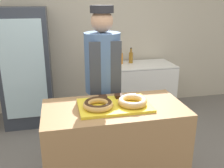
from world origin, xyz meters
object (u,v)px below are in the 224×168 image
Objects in this scene: chest_freezer at (142,87)px; donut_chocolate_glaze at (98,104)px; brownie_back_right at (119,96)px; baker_person at (103,84)px; serving_tray at (114,105)px; beverage_fridge at (26,67)px; bottle_orange at (121,58)px; donut_light_glaze at (132,101)px; brownie_back_left at (103,97)px; bottle_amber at (131,57)px.

donut_chocolate_glaze is at bearing -119.94° from chest_freezer.
baker_person is at bearing 100.22° from brownie_back_right.
serving_tray is 0.16m from donut_chocolate_glaze.
serving_tray is 1.98m from beverage_fridge.
donut_chocolate_glaze is at bearing -109.97° from bottle_orange.
baker_person is (-0.15, 0.61, -0.03)m from donut_light_glaze.
donut_chocolate_glaze is at bearing -112.41° from brownie_back_left.
brownie_back_right is (0.15, 0.00, 0.00)m from brownie_back_left.
chest_freezer is at bearing 59.26° from brownie_back_left.
serving_tray is at bearing 14.91° from donut_chocolate_glaze.
brownie_back_right is 0.04× the size of baker_person.
brownie_back_left is (-0.08, 0.14, 0.03)m from serving_tray.
donut_light_glaze is at bearing -112.07° from chest_freezer.
bottle_amber is (0.86, 1.91, -0.05)m from donut_chocolate_glaze.
brownie_back_left is (-0.23, 0.18, -0.02)m from donut_light_glaze.
bottle_amber is at bearing 65.75° from donut_chocolate_glaze.
bottle_orange is (0.53, 1.84, -0.00)m from serving_tray.
donut_chocolate_glaze is 0.63m from baker_person.
donut_light_glaze reaches higher than chest_freezer.
donut_light_glaze is 0.15× the size of beverage_fridge.
donut_chocolate_glaze is 0.26× the size of chest_freezer.
donut_light_glaze is 2.09m from beverage_fridge.
brownie_back_left is 0.29× the size of bottle_orange.
chest_freezer is 0.61m from bottle_orange.
donut_light_glaze is 0.20m from brownie_back_right.
baker_person is at bearing 75.84° from donut_chocolate_glaze.
baker_person is 1.02× the size of beverage_fridge.
bottle_amber reaches higher than donut_chocolate_glaze.
baker_person reaches higher than bottle_amber.
bottle_orange is (0.38, 1.89, -0.05)m from donut_light_glaze.
bottle_amber reaches higher than donut_light_glaze.
bottle_orange is at bearing 67.40° from baker_person.
donut_light_glaze is 1.04× the size of bottle_orange.
brownie_back_right is at bearing 0.00° from brownie_back_left.
bottle_amber reaches higher than bottle_orange.
serving_tray is at bearing -106.10° from bottle_orange.
serving_tray is at bearing -61.76° from brownie_back_left.
donut_chocolate_glaze is 0.20m from brownie_back_left.
donut_chocolate_glaze reaches higher than brownie_back_right.
brownie_back_right is at bearing -110.07° from bottle_amber.
bottle_orange is at bearing 3.92° from beverage_fridge.
baker_person is 7.00× the size of bottle_orange.
bottle_amber is at bearing 8.05° from bottle_orange.
beverage_fridge is (-1.08, 1.79, -0.10)m from donut_light_glaze.
brownie_back_left is at bearing 141.31° from donut_light_glaze.
baker_person is at bearing -126.58° from chest_freezer.
brownie_back_left is 0.15m from brownie_back_right.
bottle_amber reaches higher than chest_freezer.
serving_tray is at bearing -118.24° from brownie_back_right.
bottle_amber is at bearing 69.93° from brownie_back_right.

